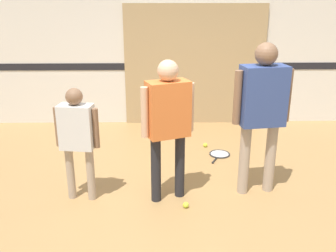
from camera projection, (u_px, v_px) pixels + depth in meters
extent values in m
plane|color=#A87F4C|center=(183.00, 203.00, 4.18)|extent=(16.00, 16.00, 0.00)
cube|color=silver|center=(174.00, 33.00, 6.39)|extent=(16.00, 0.06, 3.20)
cube|color=black|center=(174.00, 66.00, 6.55)|extent=(16.00, 0.01, 0.12)
cube|color=tan|center=(195.00, 66.00, 6.53)|extent=(2.44, 0.05, 2.08)
cylinder|color=#232328|center=(156.00, 170.00, 4.12)|extent=(0.11, 0.11, 0.76)
cylinder|color=#232328|center=(180.00, 165.00, 4.23)|extent=(0.11, 0.11, 0.76)
cube|color=orange|center=(168.00, 109.00, 3.95)|extent=(0.50, 0.39, 0.60)
sphere|color=#DBAD89|center=(168.00, 70.00, 3.82)|extent=(0.22, 0.22, 0.22)
cylinder|color=#DBAD89|center=(145.00, 113.00, 3.86)|extent=(0.08, 0.08, 0.54)
cylinder|color=#DBAD89|center=(190.00, 107.00, 4.05)|extent=(0.08, 0.08, 0.54)
cylinder|color=tan|center=(71.00, 173.00, 4.20)|extent=(0.09, 0.09, 0.62)
cylinder|color=tan|center=(91.00, 174.00, 4.18)|extent=(0.09, 0.09, 0.62)
cube|color=silver|center=(77.00, 127.00, 4.01)|extent=(0.39, 0.25, 0.49)
sphere|color=brown|center=(74.00, 97.00, 3.90)|extent=(0.18, 0.18, 0.18)
cylinder|color=brown|center=(58.00, 127.00, 4.03)|extent=(0.06, 0.06, 0.44)
cylinder|color=brown|center=(96.00, 128.00, 3.99)|extent=(0.06, 0.06, 0.44)
cylinder|color=tan|center=(270.00, 158.00, 4.34)|extent=(0.12, 0.12, 0.83)
cylinder|color=tan|center=(244.00, 160.00, 4.29)|extent=(0.12, 0.12, 0.83)
cube|color=#334784|center=(263.00, 96.00, 4.07)|extent=(0.52, 0.34, 0.66)
sphere|color=brown|center=(266.00, 54.00, 3.92)|extent=(0.24, 0.24, 0.24)
cylinder|color=brown|center=(287.00, 95.00, 4.12)|extent=(0.09, 0.09, 0.59)
cylinder|color=brown|center=(238.00, 98.00, 4.03)|extent=(0.09, 0.09, 0.59)
torus|color=#28282D|center=(220.00, 154.00, 5.46)|extent=(0.40, 0.40, 0.02)
cylinder|color=silver|center=(220.00, 154.00, 5.46)|extent=(0.26, 0.26, 0.01)
cylinder|color=black|center=(215.00, 160.00, 5.25)|extent=(0.10, 0.18, 0.02)
sphere|color=black|center=(213.00, 163.00, 5.17)|extent=(0.03, 0.03, 0.03)
sphere|color=#CCE038|center=(186.00, 205.00, 4.08)|extent=(0.07, 0.07, 0.07)
sphere|color=#CCE038|center=(205.00, 145.00, 5.73)|extent=(0.07, 0.07, 0.07)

